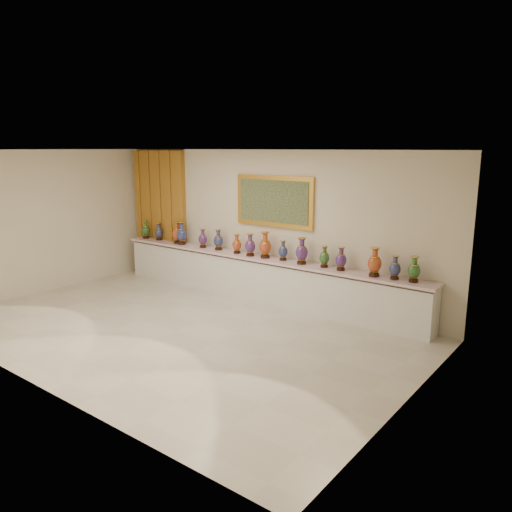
{
  "coord_description": "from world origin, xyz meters",
  "views": [
    {
      "loc": [
        5.94,
        -5.51,
        3.04
      ],
      "look_at": [
        0.4,
        1.7,
        1.06
      ],
      "focal_mm": 35.0,
      "sensor_mm": 36.0,
      "label": 1
    }
  ],
  "objects_px": {
    "vase_1": "(159,232)",
    "vase_2": "(177,234)",
    "vase_0": "(146,230)",
    "counter": "(257,279)"
  },
  "relations": [
    {
      "from": "vase_0",
      "to": "vase_1",
      "type": "xyz_separation_m",
      "value": [
        0.42,
        0.04,
        -0.01
      ]
    },
    {
      "from": "vase_0",
      "to": "vase_2",
      "type": "height_order",
      "value": "vase_2"
    },
    {
      "from": "vase_2",
      "to": "vase_1",
      "type": "bearing_deg",
      "value": 177.06
    },
    {
      "from": "vase_1",
      "to": "vase_2",
      "type": "bearing_deg",
      "value": -2.94
    },
    {
      "from": "vase_0",
      "to": "vase_2",
      "type": "bearing_deg",
      "value": 0.43
    },
    {
      "from": "vase_0",
      "to": "vase_2",
      "type": "xyz_separation_m",
      "value": [
        1.07,
        0.01,
        0.03
      ]
    },
    {
      "from": "vase_0",
      "to": "counter",
      "type": "bearing_deg",
      "value": 0.39
    },
    {
      "from": "counter",
      "to": "vase_0",
      "type": "xyz_separation_m",
      "value": [
        -3.36,
        -0.02,
        0.66
      ]
    },
    {
      "from": "counter",
      "to": "vase_1",
      "type": "xyz_separation_m",
      "value": [
        -2.94,
        0.02,
        0.65
      ]
    },
    {
      "from": "vase_1",
      "to": "vase_2",
      "type": "relative_size",
      "value": 0.83
    }
  ]
}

